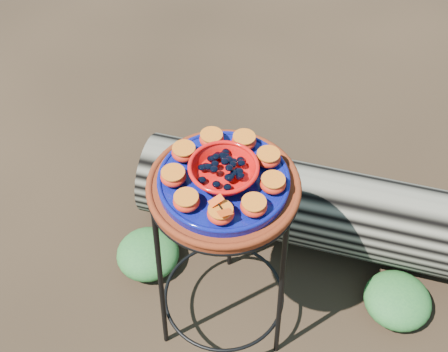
# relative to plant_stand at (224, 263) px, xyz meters

# --- Properties ---
(ground) EXTENTS (60.00, 60.00, 0.00)m
(ground) POSITION_rel_plant_stand_xyz_m (0.00, 0.00, -0.35)
(ground) COLOR black
(plant_stand) EXTENTS (0.44, 0.44, 0.70)m
(plant_stand) POSITION_rel_plant_stand_xyz_m (0.00, 0.00, 0.00)
(plant_stand) COLOR black
(plant_stand) RESTS_ON ground
(terracotta_saucer) EXTENTS (0.40, 0.40, 0.03)m
(terracotta_saucer) POSITION_rel_plant_stand_xyz_m (0.00, 0.00, 0.37)
(terracotta_saucer) COLOR #4D190B
(terracotta_saucer) RESTS_ON plant_stand
(cobalt_plate) EXTENTS (0.34, 0.34, 0.02)m
(cobalt_plate) POSITION_rel_plant_stand_xyz_m (0.00, 0.00, 0.39)
(cobalt_plate) COLOR #04103F
(cobalt_plate) RESTS_ON terracotta_saucer
(red_bowl) EXTENTS (0.17, 0.17, 0.05)m
(red_bowl) POSITION_rel_plant_stand_xyz_m (0.00, 0.00, 0.43)
(red_bowl) COLOR red
(red_bowl) RESTS_ON cobalt_plate
(glass_gems) EXTENTS (0.13, 0.13, 0.02)m
(glass_gems) POSITION_rel_plant_stand_xyz_m (0.00, 0.00, 0.46)
(glass_gems) COLOR black
(glass_gems) RESTS_ON red_bowl
(orange_half_0) EXTENTS (0.07, 0.07, 0.04)m
(orange_half_0) POSITION_rel_plant_stand_xyz_m (0.00, -0.13, 0.42)
(orange_half_0) COLOR #AE230F
(orange_half_0) RESTS_ON cobalt_plate
(orange_half_1) EXTENTS (0.07, 0.07, 0.04)m
(orange_half_1) POSITION_rel_plant_stand_xyz_m (0.08, -0.10, 0.42)
(orange_half_1) COLOR #AE230F
(orange_half_1) RESTS_ON cobalt_plate
(orange_half_2) EXTENTS (0.07, 0.07, 0.04)m
(orange_half_2) POSITION_rel_plant_stand_xyz_m (0.13, -0.02, 0.42)
(orange_half_2) COLOR #AE230F
(orange_half_2) RESTS_ON cobalt_plate
(orange_half_3) EXTENTS (0.07, 0.07, 0.04)m
(orange_half_3) POSITION_rel_plant_stand_xyz_m (0.11, 0.06, 0.42)
(orange_half_3) COLOR #AE230F
(orange_half_3) RESTS_ON cobalt_plate
(orange_half_4) EXTENTS (0.07, 0.07, 0.04)m
(orange_half_4) POSITION_rel_plant_stand_xyz_m (0.04, 0.12, 0.42)
(orange_half_4) COLOR #AE230F
(orange_half_4) RESTS_ON cobalt_plate
(orange_half_5) EXTENTS (0.07, 0.07, 0.04)m
(orange_half_5) POSITION_rel_plant_stand_xyz_m (-0.04, 0.12, 0.42)
(orange_half_5) COLOR #AE230F
(orange_half_5) RESTS_ON cobalt_plate
(orange_half_6) EXTENTS (0.07, 0.07, 0.04)m
(orange_half_6) POSITION_rel_plant_stand_xyz_m (-0.11, 0.06, 0.42)
(orange_half_6) COLOR #AE230F
(orange_half_6) RESTS_ON cobalt_plate
(orange_half_7) EXTENTS (0.07, 0.07, 0.04)m
(orange_half_7) POSITION_rel_plant_stand_xyz_m (-0.13, -0.02, 0.42)
(orange_half_7) COLOR #AE230F
(orange_half_7) RESTS_ON cobalt_plate
(orange_half_8) EXTENTS (0.07, 0.07, 0.04)m
(orange_half_8) POSITION_rel_plant_stand_xyz_m (-0.08, -0.10, 0.42)
(orange_half_8) COLOR #AE230F
(orange_half_8) RESTS_ON cobalt_plate
(butterfly) EXTENTS (0.09, 0.08, 0.01)m
(butterfly) POSITION_rel_plant_stand_xyz_m (0.00, -0.13, 0.45)
(butterfly) COLOR #DD410D
(butterfly) RESTS_ON orange_half_0
(driftwood_log) EXTENTS (1.75, 0.73, 0.32)m
(driftwood_log) POSITION_rel_plant_stand_xyz_m (0.49, 0.37, -0.19)
(driftwood_log) COLOR black
(driftwood_log) RESTS_ON ground
(foliage_left) EXTENTS (0.24, 0.24, 0.12)m
(foliage_left) POSITION_rel_plant_stand_xyz_m (-0.31, 0.20, -0.29)
(foliage_left) COLOR #1D4E22
(foliage_left) RESTS_ON ground
(foliage_right) EXTENTS (0.24, 0.24, 0.12)m
(foliage_right) POSITION_rel_plant_stand_xyz_m (0.61, 0.09, -0.29)
(foliage_right) COLOR #1D4E22
(foliage_right) RESTS_ON ground
(foliage_back) EXTENTS (0.32, 0.32, 0.16)m
(foliage_back) POSITION_rel_plant_stand_xyz_m (-0.13, 0.55, -0.27)
(foliage_back) COLOR #1D4E22
(foliage_back) RESTS_ON ground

